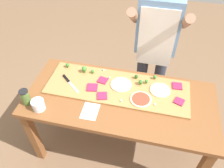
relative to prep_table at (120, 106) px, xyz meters
The scene contains 27 objects.
ground_plane 0.68m from the prep_table, ahead, with size 8.00×8.00×0.00m, color brown.
prep_table is the anchor object (origin of this frame).
cutting_board 0.17m from the prep_table, 114.77° to the left, with size 1.30×0.43×0.02m, color #B27F47.
chefs_knife 0.53m from the prep_table, behind, with size 0.22×0.19×0.02m.
pizza_whole_cheese_artichoke 0.19m from the prep_table, 98.45° to the left, with size 0.20×0.20×0.02m.
pizza_whole_white_garlic 0.39m from the prep_table, 23.80° to the left, with size 0.18×0.18×0.02m.
pizza_whole_tomato_red 0.23m from the prep_table, ahead, with size 0.19×0.19×0.02m.
pizza_slice_far_right 0.30m from the prep_table, behind, with size 0.09×0.09×0.01m, color #9E234C.
pizza_slice_center 0.55m from the prep_table, 26.00° to the left, with size 0.09×0.09×0.01m, color #9E234C.
pizza_slice_near_left 0.21m from the prep_table, 166.76° to the right, with size 0.09×0.09×0.01m, color #9E234C.
pizza_slice_near_right 0.52m from the prep_table, ahead, with size 0.08×0.08×0.01m, color #9E234C.
pizza_slice_far_left 0.29m from the prep_table, 142.32° to the left, with size 0.08×0.08×0.01m, color #9E234C.
broccoli_floret_back_left 0.66m from the prep_table, 155.78° to the left, with size 0.04×0.04×0.05m.
broccoli_floret_front_left 0.43m from the prep_table, 143.49° to the left, with size 0.03×0.03×0.04m.
broccoli_floret_back_right 0.49m from the prep_table, 150.10° to the left, with size 0.05×0.05×0.07m.
broccoli_floret_front_mid 0.43m from the prep_table, 46.66° to the left, with size 0.03×0.03×0.04m.
broccoli_floret_center_left 0.33m from the prep_table, 46.30° to the left, with size 0.03×0.03×0.05m.
broccoli_floret_center_right 0.31m from the prep_table, 68.36° to the left, with size 0.03×0.03×0.05m.
broccoli_floret_front_right 0.29m from the prep_table, 50.69° to the left, with size 0.04×0.04×0.05m.
cheese_crumble_a 0.15m from the prep_table, 71.04° to the right, with size 0.01×0.01×0.01m, color silver.
cheese_crumble_b 0.34m from the prep_table, ahead, with size 0.01×0.01×0.01m, color white.
cheese_crumble_c 0.40m from the prep_table, 127.40° to the left, with size 0.02×0.02×0.02m, color white.
cheese_crumble_d 0.29m from the prep_table, 124.86° to the left, with size 0.01×0.01×0.01m, color white.
flour_cup 0.71m from the prep_table, 157.09° to the right, with size 0.11×0.11×0.09m.
sauce_jar 0.82m from the prep_table, 162.87° to the right, with size 0.08×0.08×0.15m.
recipe_note 0.32m from the prep_table, 136.42° to the right, with size 0.13×0.18×0.00m, color white.
cook_center 0.74m from the prep_table, 70.02° to the left, with size 0.54×0.39×1.67m.
Camera 1 is at (0.22, -1.29, 2.26)m, focal length 35.67 mm.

